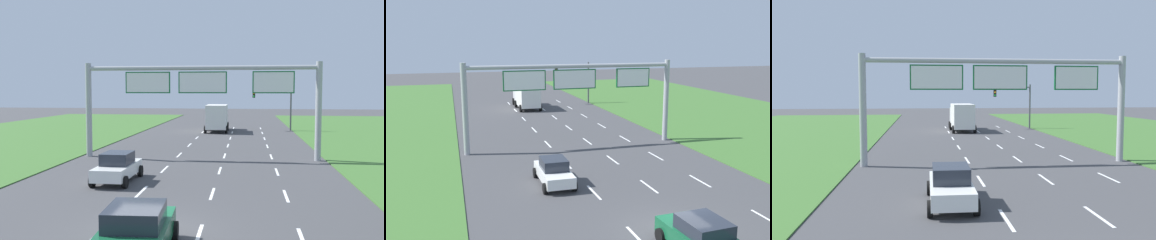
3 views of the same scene
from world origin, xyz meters
TOP-DOWN VIEW (x-y plane):
  - ground_plane at (0.00, 0.00)m, footprint 200.00×200.00m
  - lane_dashes_inner_left at (-1.75, 12.00)m, footprint 0.14×62.40m
  - lane_dashes_inner_right at (1.75, 12.00)m, footprint 0.14×62.40m
  - lane_dashes_slip at (5.25, 12.00)m, footprint 0.14×62.40m
  - car_near_red at (-3.62, 8.12)m, footprint 2.00×4.19m
  - car_lead_silver at (0.11, -2.16)m, footprint 2.42×4.28m
  - box_truck at (-0.11, 37.38)m, footprint 2.73×7.26m
  - sign_gantry at (0.10, 16.56)m, footprint 17.24×0.44m
  - traffic_light_mast at (6.86, 39.18)m, footprint 4.76×0.49m

SIDE VIEW (x-z plane):
  - ground_plane at x=0.00m, z-range 0.00..0.00m
  - lane_dashes_inner_left at x=-1.75m, z-range 0.00..0.01m
  - lane_dashes_inner_right at x=1.75m, z-range 0.00..0.01m
  - lane_dashes_slip at x=5.25m, z-range 0.00..0.01m
  - car_near_red at x=-3.62m, z-range -0.01..1.60m
  - car_lead_silver at x=0.11m, z-range 0.00..1.60m
  - box_truck at x=-0.11m, z-range 0.12..3.35m
  - traffic_light_mast at x=6.86m, z-range 1.07..6.67m
  - sign_gantry at x=0.10m, z-range 1.47..8.47m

